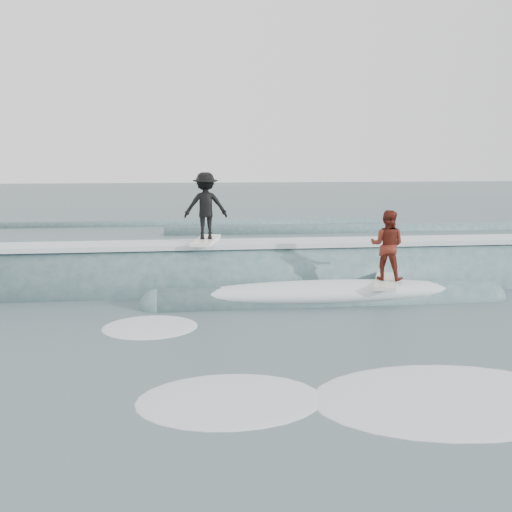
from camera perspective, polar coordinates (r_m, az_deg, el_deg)
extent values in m
plane|color=#374B51|center=(11.73, 2.79, -9.26)|extent=(160.00, 160.00, 0.00)
cylinder|color=#395861|center=(17.23, -0.39, -3.05)|extent=(21.91, 2.47, 2.47)
cylinder|color=#395861|center=(15.44, 7.20, -4.65)|extent=(9.00, 0.99, 0.99)
sphere|color=#395861|center=(15.02, -9.77, -5.12)|extent=(0.99, 0.99, 0.99)
sphere|color=#395861|center=(17.07, 22.06, -3.90)|extent=(0.99, 0.99, 0.99)
cube|color=silver|center=(16.99, -0.40, 1.25)|extent=(18.00, 1.30, 0.14)
ellipsoid|color=silver|center=(15.37, 7.23, -3.56)|extent=(7.60, 1.30, 0.60)
cube|color=white|center=(16.88, -5.01, 1.56)|extent=(0.98, 2.07, 0.10)
imported|color=black|center=(16.76, -5.06, 5.02)|extent=(1.26, 0.73, 1.94)
cube|color=white|center=(15.77, 12.84, -2.47)|extent=(1.24, 2.06, 0.10)
imported|color=#5D1C11|center=(15.59, 12.98, 1.07)|extent=(1.14, 1.06, 1.87)
ellipsoid|color=silver|center=(9.43, -2.67, -14.16)|extent=(3.14, 2.14, 0.10)
ellipsoid|color=silver|center=(9.96, 18.56, -13.32)|extent=(3.70, 2.52, 0.10)
ellipsoid|color=silver|center=(13.38, -10.56, -7.00)|extent=(2.59, 1.77, 0.10)
cylinder|color=#395861|center=(25.74, -18.26, 0.73)|extent=(22.00, 0.70, 0.70)
cylinder|color=#395861|center=(30.77, 11.76, 2.42)|extent=(22.00, 0.80, 0.80)
cylinder|color=#395861|center=(33.15, -6.08, 3.09)|extent=(22.00, 0.60, 0.60)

